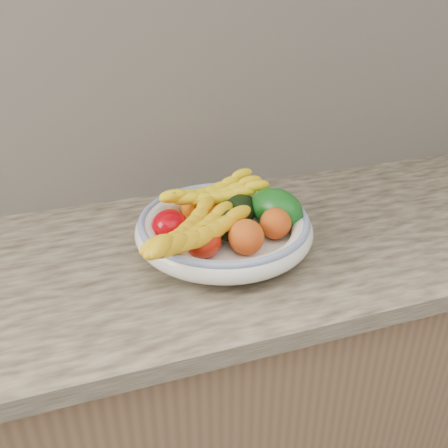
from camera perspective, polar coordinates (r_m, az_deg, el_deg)
kitchen_counter at (r=1.42m, az=-0.35°, el=-17.35°), size 2.44×0.66×1.40m
fruit_bowl at (r=1.10m, az=0.00°, el=-0.52°), size 0.39×0.39×0.08m
clementine_back_left at (r=1.17m, az=-3.68°, el=1.85°), size 0.06×0.06×0.05m
clementine_back_right at (r=1.19m, az=0.04°, el=2.27°), size 0.06×0.06×0.04m
clementine_back_mid at (r=1.14m, az=-0.45°, el=1.04°), size 0.06×0.06×0.05m
tomato_left at (r=1.08m, az=-6.18°, el=-0.25°), size 0.10×0.10×0.07m
tomato_near_left at (r=1.02m, az=-2.42°, el=-1.97°), size 0.10×0.10×0.07m
avocado_center at (r=1.08m, az=0.37°, el=-0.12°), size 0.08×0.11×0.07m
avocado_right at (r=1.14m, az=1.77°, el=1.57°), size 0.12×0.13×0.07m
green_mango at (r=1.13m, az=5.98°, el=1.73°), size 0.16×0.17×0.11m
peach_front at (r=1.03m, az=2.56°, el=-1.48°), size 0.08×0.08×0.07m
peach_right at (r=1.08m, az=5.90°, el=0.07°), size 0.08×0.08×0.07m
banana_bunch_back at (r=1.15m, az=-1.31°, el=3.16°), size 0.28×0.14×0.08m
banana_bunch_front at (r=1.00m, az=-3.56°, el=-1.43°), size 0.32×0.29×0.09m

